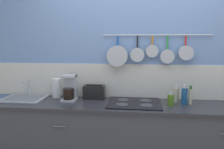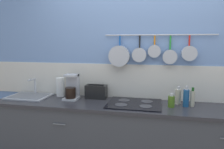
# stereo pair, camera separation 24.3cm
# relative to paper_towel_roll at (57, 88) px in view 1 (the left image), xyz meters

# --- Properties ---
(wall_back) EXTENTS (7.20, 0.16, 2.60)m
(wall_back) POSITION_rel_paper_towel_roll_xyz_m (1.04, 0.12, 0.27)
(wall_back) COLOR #7293C6
(wall_back) RESTS_ON ground_plane
(cabinet_base) EXTENTS (3.36, 0.54, 0.85)m
(cabinet_base) POSITION_rel_paper_towel_roll_xyz_m (1.04, -0.20, -0.58)
(cabinet_base) COLOR #3F4247
(cabinet_base) RESTS_ON ground_plane
(countertop) EXTENTS (3.40, 0.57, 0.03)m
(countertop) POSITION_rel_paper_towel_roll_xyz_m (1.04, -0.20, -0.14)
(countertop) COLOR #2D2D33
(countertop) RESTS_ON cabinet_base
(sink_basin) EXTENTS (0.50, 0.39, 0.22)m
(sink_basin) POSITION_rel_paper_towel_roll_xyz_m (-0.37, -0.12, -0.10)
(sink_basin) COLOR #B7BABF
(sink_basin) RESTS_ON countertop
(paper_towel_roll) EXTENTS (0.11, 0.11, 0.24)m
(paper_towel_roll) POSITION_rel_paper_towel_roll_xyz_m (0.00, 0.00, 0.00)
(paper_towel_roll) COLOR white
(paper_towel_roll) RESTS_ON countertop
(coffee_maker) EXTENTS (0.17, 0.18, 0.31)m
(coffee_maker) POSITION_rel_paper_towel_roll_xyz_m (0.20, -0.11, 0.01)
(coffee_maker) COLOR #B7BABF
(coffee_maker) RESTS_ON countertop
(toaster) EXTENTS (0.27, 0.13, 0.17)m
(toaster) POSITION_rel_paper_towel_roll_xyz_m (0.48, -0.01, -0.04)
(toaster) COLOR black
(toaster) RESTS_ON countertop
(cooktop) EXTENTS (0.59, 0.49, 0.01)m
(cooktop) POSITION_rel_paper_towel_roll_xyz_m (0.98, -0.17, -0.11)
(cooktop) COLOR black
(cooktop) RESTS_ON countertop
(bottle_sesame_oil) EXTENTS (0.07, 0.07, 0.15)m
(bottle_sesame_oil) POSITION_rel_paper_towel_roll_xyz_m (1.38, -0.20, -0.05)
(bottle_sesame_oil) COLOR #4C721E
(bottle_sesame_oil) RESTS_ON countertop
(bottle_hot_sauce) EXTENTS (0.06, 0.06, 0.20)m
(bottle_hot_sauce) POSITION_rel_paper_towel_roll_xyz_m (1.46, -0.06, -0.03)
(bottle_hot_sauce) COLOR #BFB799
(bottle_hot_sauce) RESTS_ON countertop
(bottle_olive_oil) EXTENTS (0.06, 0.06, 0.23)m
(bottle_olive_oil) POSITION_rel_paper_towel_roll_xyz_m (1.53, -0.14, -0.02)
(bottle_olive_oil) COLOR navy
(bottle_olive_oil) RESTS_ON countertop
(bottle_dish_soap) EXTENTS (0.05, 0.05, 0.21)m
(bottle_dish_soap) POSITION_rel_paper_towel_roll_xyz_m (1.60, -0.13, -0.03)
(bottle_dish_soap) COLOR #BFB799
(bottle_dish_soap) RESTS_ON countertop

